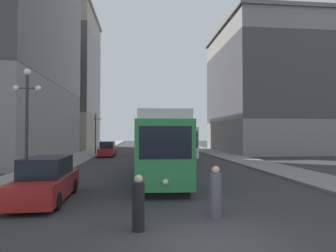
% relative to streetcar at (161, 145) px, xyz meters
% --- Properties ---
extents(ground_plane, '(200.00, 200.00, 0.00)m').
position_rel_streetcar_xyz_m(ground_plane, '(0.44, -10.91, -2.10)').
color(ground_plane, '#303033').
extents(sidewalk_left, '(3.45, 120.00, 0.15)m').
position_rel_streetcar_xyz_m(sidewalk_left, '(-8.32, 29.09, -2.03)').
color(sidewalk_left, gray).
rests_on(sidewalk_left, ground).
extents(sidewalk_right, '(3.45, 120.00, 0.15)m').
position_rel_streetcar_xyz_m(sidewalk_right, '(9.20, 29.09, -2.03)').
color(sidewalk_right, gray).
rests_on(sidewalk_right, ground).
extents(streetcar, '(3.22, 12.82, 3.89)m').
position_rel_streetcar_xyz_m(streetcar, '(0.00, 0.00, 0.00)').
color(streetcar, black).
rests_on(streetcar, ground).
extents(transit_bus, '(2.79, 12.39, 3.45)m').
position_rel_streetcar_xyz_m(transit_bus, '(3.04, 15.47, -0.15)').
color(transit_bus, black).
rests_on(transit_bus, ground).
extents(parked_car_left_near, '(1.91, 4.75, 1.82)m').
position_rel_streetcar_xyz_m(parked_car_left_near, '(-5.30, 17.39, -1.26)').
color(parked_car_left_near, black).
rests_on(parked_car_left_near, ground).
extents(parked_car_left_mid, '(1.99, 5.03, 1.82)m').
position_rel_streetcar_xyz_m(parked_car_left_mid, '(-5.30, -5.68, -1.26)').
color(parked_car_left_mid, black).
rests_on(parked_car_left_mid, ground).
extents(pedestrian_crossing_near, '(0.39, 0.39, 1.73)m').
position_rel_streetcar_xyz_m(pedestrian_crossing_near, '(1.16, -8.78, -1.30)').
color(pedestrian_crossing_near, '#4C4C56').
rests_on(pedestrian_crossing_near, ground).
extents(pedestrian_crossing_far, '(0.36, 0.36, 1.62)m').
position_rel_streetcar_xyz_m(pedestrian_crossing_far, '(-1.42, -9.80, -1.35)').
color(pedestrian_crossing_far, black).
rests_on(pedestrian_crossing_far, ground).
extents(lamp_post_left_near, '(1.41, 0.36, 6.03)m').
position_rel_streetcar_xyz_m(lamp_post_left_near, '(-7.20, -2.83, 1.97)').
color(lamp_post_left_near, '#333338').
rests_on(lamp_post_left_near, sidewalk_left).
extents(lamp_post_left_far, '(1.41, 0.36, 5.55)m').
position_rel_streetcar_xyz_m(lamp_post_left_far, '(-7.20, 20.27, 1.69)').
color(lamp_post_left_far, '#333338').
rests_on(lamp_post_left_far, sidewalk_left).
extents(building_left_midblock, '(15.99, 16.70, 25.84)m').
position_rel_streetcar_xyz_m(building_left_midblock, '(-17.74, 37.62, 11.21)').
color(building_left_midblock, '#A89E8E').
rests_on(building_left_midblock, ground).
extents(building_right_corner, '(15.09, 18.59, 19.02)m').
position_rel_streetcar_xyz_m(building_right_corner, '(18.17, 23.79, 7.67)').
color(building_right_corner, gray).
rests_on(building_right_corner, ground).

